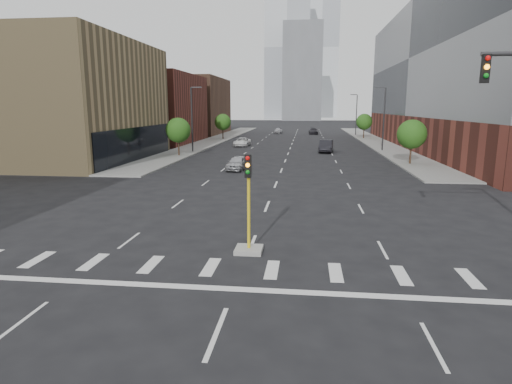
% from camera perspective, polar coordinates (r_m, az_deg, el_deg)
% --- Properties ---
extents(ground, '(400.00, 400.00, 0.00)m').
position_cam_1_polar(ground, '(11.34, -7.51, -23.03)').
color(ground, black).
rests_on(ground, ground).
extents(sidewalk_left_far, '(5.00, 92.00, 0.15)m').
position_cam_1_polar(sidewalk_left_far, '(85.09, -5.22, 7.02)').
color(sidewalk_left_far, gray).
rests_on(sidewalk_left_far, ground).
extents(sidewalk_right_far, '(5.00, 92.00, 0.15)m').
position_cam_1_polar(sidewalk_right_far, '(84.23, 15.33, 6.62)').
color(sidewalk_right_far, gray).
rests_on(sidewalk_right_far, ground).
extents(building_left_mid, '(20.00, 24.00, 14.00)m').
position_cam_1_polar(building_left_mid, '(57.47, -25.21, 10.88)').
color(building_left_mid, '#957F54').
rests_on(building_left_mid, ground).
extents(building_left_far_a, '(20.00, 22.00, 12.00)m').
position_cam_1_polar(building_left_far_a, '(80.80, -15.35, 10.65)').
color(building_left_far_a, brown).
rests_on(building_left_far_a, ground).
extents(building_left_far_b, '(20.00, 24.00, 13.00)m').
position_cam_1_polar(building_left_far_b, '(105.39, -10.03, 11.21)').
color(building_left_far_b, brown).
rests_on(building_left_far_b, ground).
extents(building_right_main, '(24.00, 70.00, 22.00)m').
position_cam_1_polar(building_right_main, '(74.31, 28.88, 13.52)').
color(building_right_main, brown).
rests_on(building_right_main, ground).
extents(tower_left, '(22.00, 22.00, 70.00)m').
position_cam_1_polar(tower_left, '(231.07, 4.24, 18.40)').
color(tower_left, '#B2B7BC').
rests_on(tower_left, ground).
extents(tower_right, '(20.00, 20.00, 80.00)m').
position_cam_1_polar(tower_right, '(271.25, 8.65, 18.31)').
color(tower_right, '#B2B7BC').
rests_on(tower_right, ground).
extents(tower_mid, '(18.00, 18.00, 44.00)m').
position_cam_1_polar(tower_mid, '(209.65, 6.20, 15.52)').
color(tower_mid, slate).
rests_on(tower_mid, ground).
extents(median_traffic_signal, '(1.20, 1.20, 4.40)m').
position_cam_1_polar(median_traffic_signal, '(18.97, -0.98, -5.25)').
color(median_traffic_signal, '#999993').
rests_on(median_traffic_signal, ground).
extents(streetlight_right_a, '(1.60, 0.22, 9.07)m').
position_cam_1_polar(streetlight_right_a, '(65.00, 16.62, 9.64)').
color(streetlight_right_a, '#2D2D30').
rests_on(streetlight_right_a, ground).
extents(streetlight_right_b, '(1.60, 0.22, 9.07)m').
position_cam_1_polar(streetlight_right_b, '(99.67, 13.20, 10.23)').
color(streetlight_right_b, '#2D2D30').
rests_on(streetlight_right_b, ground).
extents(streetlight_left, '(1.60, 0.22, 9.07)m').
position_cam_1_polar(streetlight_left, '(61.15, -8.48, 9.91)').
color(streetlight_left, '#2D2D30').
rests_on(streetlight_left, ground).
extents(tree_left_near, '(3.20, 3.20, 4.85)m').
position_cam_1_polar(tree_left_near, '(56.57, -10.34, 8.11)').
color(tree_left_near, '#382619').
rests_on(tree_left_near, ground).
extents(tree_left_far, '(3.20, 3.20, 4.85)m').
position_cam_1_polar(tree_left_far, '(85.69, -4.46, 9.28)').
color(tree_left_far, '#382619').
rests_on(tree_left_far, ground).
extents(tree_right_near, '(3.20, 3.20, 4.85)m').
position_cam_1_polar(tree_right_near, '(50.49, 20.06, 7.25)').
color(tree_right_near, '#382619').
rests_on(tree_right_near, ground).
extents(tree_right_far, '(3.20, 3.20, 4.85)m').
position_cam_1_polar(tree_right_far, '(89.85, 14.24, 9.07)').
color(tree_right_far, '#382619').
rests_on(tree_right_far, ground).
extents(car_near_left, '(2.16, 4.42, 1.45)m').
position_cam_1_polar(car_near_left, '(43.88, -2.49, 3.90)').
color(car_near_left, '#B4B5B9').
rests_on(car_near_left, ground).
extents(car_mid_right, '(2.28, 5.37, 1.72)m').
position_cam_1_polar(car_mid_right, '(61.98, 9.31, 6.06)').
color(car_mid_right, black).
rests_on(car_mid_right, ground).
extents(car_far_left, '(2.52, 5.04, 1.37)m').
position_cam_1_polar(car_far_left, '(70.67, -1.85, 6.68)').
color(car_far_left, white).
rests_on(car_far_left, ground).
extents(car_deep_right, '(2.28, 5.08, 1.45)m').
position_cam_1_polar(car_deep_right, '(102.31, 7.66, 8.04)').
color(car_deep_right, black).
rests_on(car_deep_right, ground).
extents(car_distant, '(2.03, 4.18, 1.38)m').
position_cam_1_polar(car_distant, '(104.42, 2.99, 8.17)').
color(car_distant, '#B8B8BD').
rests_on(car_distant, ground).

